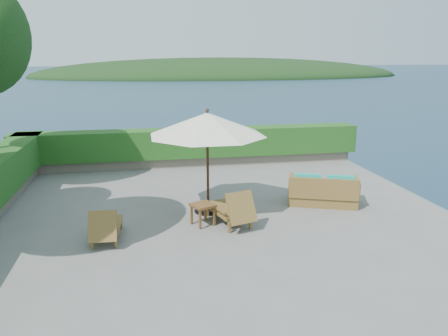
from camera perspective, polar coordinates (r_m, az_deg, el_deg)
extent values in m
plane|color=gray|center=(10.79, -0.80, -6.78)|extent=(12.00, 12.00, 0.00)
cube|color=#4E463D|center=(11.44, -0.77, -14.04)|extent=(12.00, 12.00, 3.00)
plane|color=#162F47|center=(12.20, -0.74, -20.03)|extent=(600.00, 600.00, 0.00)
ellipsoid|color=black|center=(152.42, -0.44, 11.89)|extent=(126.00, 57.60, 12.60)
cube|color=gray|center=(16.04, -4.19, 0.99)|extent=(12.00, 0.60, 0.36)
cube|color=#184112|center=(15.90, -4.23, 3.34)|extent=(12.40, 0.90, 1.00)
cylinder|color=black|center=(11.34, -2.08, -5.41)|extent=(0.94, 0.94, 0.11)
cylinder|color=#361E13|center=(10.98, -2.14, 0.61)|extent=(0.09, 0.09, 2.57)
cone|color=#ECE7CE|center=(10.79, -2.19, 5.75)|extent=(3.89, 3.89, 0.56)
sphere|color=#361E13|center=(10.74, -2.21, 7.54)|extent=(0.12, 0.12, 0.09)
cube|color=brown|center=(9.61, -16.86, -9.47)|extent=(0.06, 0.06, 0.23)
cube|color=brown|center=(9.54, -13.92, -9.44)|extent=(0.06, 0.06, 0.23)
cube|color=brown|center=(10.57, -16.00, -7.18)|extent=(0.06, 0.06, 0.23)
cube|color=brown|center=(10.51, -13.33, -7.13)|extent=(0.06, 0.06, 0.23)
cube|color=brown|center=(10.08, -15.01, -7.28)|extent=(0.63, 1.17, 0.08)
cube|color=brown|center=(9.39, -15.59, -7.36)|extent=(0.60, 0.40, 0.61)
cube|color=brown|center=(9.92, -16.90, -6.97)|extent=(0.09, 0.75, 0.04)
cube|color=brown|center=(9.83, -13.45, -6.91)|extent=(0.09, 0.75, 0.04)
cube|color=brown|center=(9.99, 0.71, -7.78)|extent=(0.07, 0.07, 0.26)
cube|color=brown|center=(10.24, 3.48, -7.23)|extent=(0.07, 0.07, 0.26)
cube|color=brown|center=(10.99, -2.19, -5.68)|extent=(0.07, 0.07, 0.26)
cube|color=brown|center=(11.21, 0.39, -5.24)|extent=(0.07, 0.07, 0.26)
cube|color=brown|center=(10.62, 0.29, -5.42)|extent=(0.99, 1.42, 0.09)
cube|color=brown|center=(9.91, 2.28, -5.21)|extent=(0.75, 0.59, 0.69)
cube|color=brown|center=(10.26, -0.87, -5.27)|extent=(0.30, 0.82, 0.05)
cube|color=brown|center=(10.56, 2.42, -4.70)|extent=(0.30, 0.82, 0.05)
cube|color=brown|center=(10.16, -3.13, -6.76)|extent=(0.06, 0.06, 0.47)
cube|color=brown|center=(10.36, -1.30, -6.33)|extent=(0.06, 0.06, 0.47)
cube|color=brown|center=(10.47, -4.25, -6.12)|extent=(0.06, 0.06, 0.47)
cube|color=brown|center=(10.66, -2.46, -5.71)|extent=(0.06, 0.06, 0.47)
cube|color=brown|center=(10.32, -2.80, -4.86)|extent=(0.65, 0.65, 0.05)
cube|color=brown|center=(12.17, 12.73, -3.66)|extent=(2.00, 1.48, 0.40)
cube|color=brown|center=(11.67, 12.90, -2.66)|extent=(1.73, 0.77, 0.55)
cube|color=brown|center=(12.07, 8.74, -2.13)|extent=(0.43, 0.88, 0.45)
cube|color=brown|center=(12.16, 16.86, -2.47)|extent=(0.43, 0.88, 0.45)
cube|color=teal|center=(12.12, 10.82, -2.20)|extent=(0.98, 0.95, 0.18)
cube|color=teal|center=(12.16, 14.77, -2.37)|extent=(0.98, 0.95, 0.18)
cube|color=teal|center=(11.70, 10.88, -1.64)|extent=(0.70, 0.38, 0.36)
cube|color=teal|center=(11.74, 14.97, -1.81)|extent=(0.70, 0.38, 0.36)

